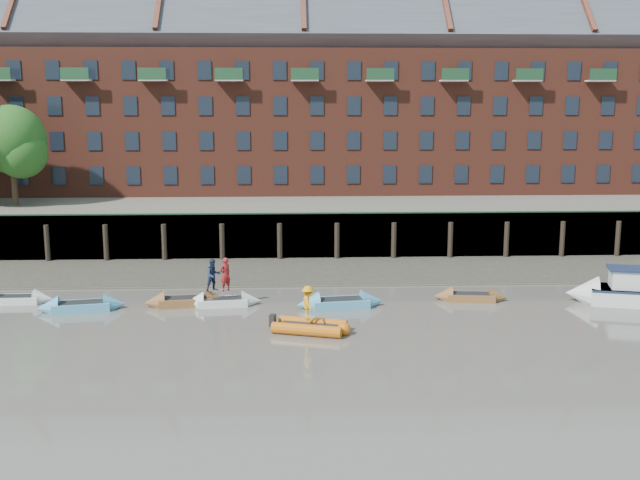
{
  "coord_description": "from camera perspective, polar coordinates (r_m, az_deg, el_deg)",
  "views": [
    {
      "loc": [
        -1.35,
        -29.54,
        10.83
      ],
      "look_at": [
        0.4,
        12.0,
        3.2
      ],
      "focal_mm": 42.0,
      "sensor_mm": 36.0,
      "label": 1
    }
  ],
  "objects": [
    {
      "name": "rowboat_0",
      "position": [
        44.47,
        -22.13,
        -4.21
      ],
      "size": [
        3.98,
        1.23,
        1.15
      ],
      "rotation": [
        0.0,
        0.0,
        0.02
      ],
      "color": "silver",
      "rests_on": "ground"
    },
    {
      "name": "person_rib_crew",
      "position": [
        35.81,
        -0.92,
        -4.82
      ],
      "size": [
        0.81,
        1.17,
        1.67
      ],
      "primitive_type": "imported",
      "rotation": [
        0.0,
        0.0,
        1.76
      ],
      "color": "orange",
      "rests_on": "rib_tender"
    },
    {
      "name": "rowboat_2",
      "position": [
        41.38,
        -10.21,
        -4.62
      ],
      "size": [
        4.57,
        1.93,
        1.28
      ],
      "rotation": [
        0.0,
        0.0,
        0.15
      ],
      "color": "brown",
      "rests_on": "ground"
    },
    {
      "name": "rowboat_1",
      "position": [
        41.71,
        -17.71,
        -4.83
      ],
      "size": [
        4.71,
        2.13,
        1.32
      ],
      "rotation": [
        0.0,
        0.0,
        0.18
      ],
      "color": "#4D97BD",
      "rests_on": "ground"
    },
    {
      "name": "rowboat_3",
      "position": [
        41.04,
        -7.42,
        -4.69
      ],
      "size": [
        4.2,
        1.58,
        1.19
      ],
      "rotation": [
        0.0,
        0.0,
        0.1
      ],
      "color": "silver",
      "rests_on": "ground"
    },
    {
      "name": "bank_terrace",
      "position": [
        66.2,
        -1.22,
        2.38
      ],
      "size": [
        110.0,
        28.0,
        3.2
      ],
      "primitive_type": "cube",
      "color": "#5E594D",
      "rests_on": "ground"
    },
    {
      "name": "apartment_terrace",
      "position": [
        66.58,
        -1.28,
        12.12
      ],
      "size": [
        80.6,
        15.56,
        20.98
      ],
      "color": "brown",
      "rests_on": "bank_terrace"
    },
    {
      "name": "mud_band",
      "position": [
        45.47,
        -0.64,
        -3.38
      ],
      "size": [
        110.0,
        1.6,
        0.1
      ],
      "primitive_type": "cube",
      "color": "#4C4336",
      "rests_on": "ground"
    },
    {
      "name": "ground",
      "position": [
        31.49,
        0.19,
        -9.72
      ],
      "size": [
        220.0,
        220.0,
        0.0
      ],
      "primitive_type": "plane",
      "color": "#625C55",
      "rests_on": "ground"
    },
    {
      "name": "foreshore",
      "position": [
        48.78,
        -0.77,
        -2.43
      ],
      "size": [
        110.0,
        8.0,
        0.5
      ],
      "primitive_type": "cube",
      "color": "#3D382F",
      "rests_on": "ground"
    },
    {
      "name": "rowboat_4",
      "position": [
        40.35,
        1.55,
        -4.82
      ],
      "size": [
        4.85,
        2.0,
        1.36
      ],
      "rotation": [
        0.0,
        0.0,
        0.14
      ],
      "color": "#4D97BD",
      "rests_on": "ground"
    },
    {
      "name": "rowboat_6",
      "position": [
        42.56,
        11.4,
        -4.26
      ],
      "size": [
        4.16,
        1.65,
        1.18
      ],
      "rotation": [
        0.0,
        0.0,
        -0.12
      ],
      "color": "brown",
      "rests_on": "ground"
    },
    {
      "name": "rib_tender",
      "position": [
        36.05,
        -0.55,
        -6.62
      ],
      "size": [
        3.8,
        2.65,
        0.64
      ],
      "rotation": [
        0.0,
        0.0,
        -0.3
      ],
      "color": "#CD6211",
      "rests_on": "ground"
    },
    {
      "name": "person_rower_a",
      "position": [
        40.71,
        -7.24,
        -2.61
      ],
      "size": [
        0.8,
        0.78,
        1.84
      ],
      "primitive_type": "imported",
      "rotation": [
        0.0,
        0.0,
        3.87
      ],
      "color": "maroon",
      "rests_on": "rowboat_3"
    },
    {
      "name": "river_wall",
      "position": [
        52.75,
        -0.91,
        0.32
      ],
      "size": [
        110.0,
        1.23,
        3.3
      ],
      "color": "#2D2A26",
      "rests_on": "ground"
    },
    {
      "name": "person_rower_b",
      "position": [
        40.89,
        -8.13,
        -2.65
      ],
      "size": [
        1.06,
        0.99,
        1.74
      ],
      "primitive_type": "imported",
      "rotation": [
        0.0,
        0.0,
        0.51
      ],
      "color": "#19233F",
      "rests_on": "rowboat_3"
    },
    {
      "name": "motor_launch",
      "position": [
        44.13,
        21.74,
        -3.68
      ],
      "size": [
        6.57,
        3.6,
        2.58
      ],
      "rotation": [
        0.0,
        0.0,
        2.88
      ],
      "color": "silver",
      "rests_on": "ground"
    }
  ]
}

